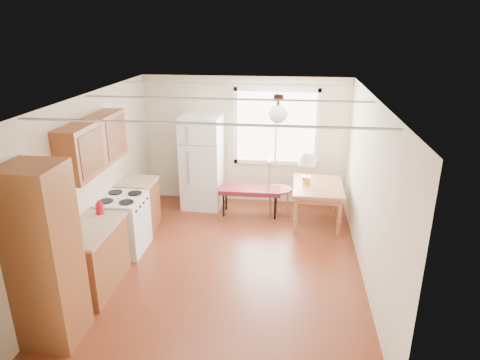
% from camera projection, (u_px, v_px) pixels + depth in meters
% --- Properties ---
extents(room_shell, '(4.60, 5.60, 2.62)m').
position_uv_depth(room_shell, '(226.00, 186.00, 6.09)').
color(room_shell, '#521F10').
rests_on(room_shell, ground).
extents(kitchen_run, '(0.65, 3.40, 2.20)m').
position_uv_depth(kitchen_run, '(95.00, 225.00, 5.84)').
color(kitchen_run, brown).
rests_on(kitchen_run, ground).
extents(window_unit, '(1.64, 0.05, 1.51)m').
position_uv_depth(window_unit, '(276.00, 127.00, 8.22)').
color(window_unit, white).
rests_on(window_unit, room_shell).
extents(pendant_light, '(0.26, 0.26, 0.40)m').
position_uv_depth(pendant_light, '(278.00, 113.00, 6.04)').
color(pendant_light, black).
rests_on(pendant_light, room_shell).
extents(refrigerator, '(0.77, 0.79, 1.81)m').
position_uv_depth(refrigerator, '(202.00, 162.00, 8.27)').
color(refrigerator, white).
rests_on(refrigerator, ground).
extents(bench, '(1.15, 0.44, 0.53)m').
position_uv_depth(bench, '(250.00, 191.00, 8.00)').
color(bench, '#5B151A').
rests_on(bench, ground).
extents(dining_table, '(0.89, 1.17, 0.72)m').
position_uv_depth(dining_table, '(318.00, 190.00, 7.63)').
color(dining_table, '#965F39').
rests_on(dining_table, ground).
extents(chair, '(0.48, 0.48, 1.08)m').
position_uv_depth(chair, '(274.00, 182.00, 8.00)').
color(chair, '#965F39').
rests_on(chair, ground).
extents(table_lamp, '(0.33, 0.33, 0.57)m').
position_uv_depth(table_lamp, '(307.00, 161.00, 7.55)').
color(table_lamp, gold).
rests_on(table_lamp, dining_table).
extents(coffee_maker, '(0.24, 0.28, 0.36)m').
position_uv_depth(coffee_maker, '(68.00, 236.00, 5.13)').
color(coffee_maker, black).
rests_on(coffee_maker, kitchen_run).
extents(kettle, '(0.11, 0.11, 0.21)m').
position_uv_depth(kettle, '(100.00, 208.00, 6.01)').
color(kettle, red).
rests_on(kettle, kitchen_run).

